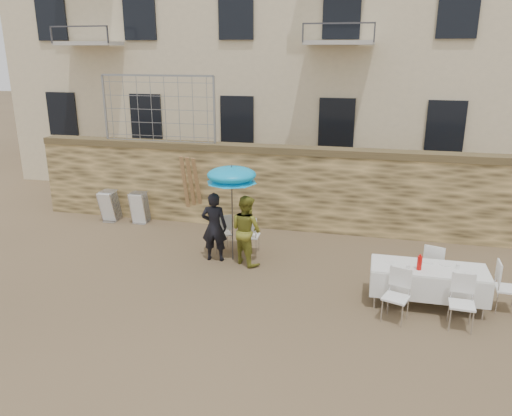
% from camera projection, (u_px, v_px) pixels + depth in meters
% --- Properties ---
extents(ground, '(80.00, 80.00, 0.00)m').
position_uv_depth(ground, '(207.00, 314.00, 9.19)').
color(ground, brown).
rests_on(ground, ground).
extents(stone_wall, '(13.00, 0.50, 2.20)m').
position_uv_depth(stone_wall, '(266.00, 187.00, 13.49)').
color(stone_wall, olive).
rests_on(stone_wall, ground).
extents(chain_link_fence, '(3.20, 0.06, 1.80)m').
position_uv_depth(chain_link_fence, '(158.00, 110.00, 13.55)').
color(chain_link_fence, gray).
rests_on(chain_link_fence, stone_wall).
extents(man_suit, '(0.62, 0.43, 1.61)m').
position_uv_depth(man_suit, '(214.00, 227.00, 11.33)').
color(man_suit, black).
rests_on(man_suit, ground).
extents(woman_dress, '(0.98, 0.93, 1.59)m').
position_uv_depth(woman_dress, '(246.00, 230.00, 11.16)').
color(woman_dress, '#A6A532').
rests_on(woman_dress, ground).
extents(umbrella, '(1.14, 1.14, 2.07)m').
position_uv_depth(umbrella, '(232.00, 178.00, 10.98)').
color(umbrella, '#3F3F44').
rests_on(umbrella, ground).
extents(couple_chair_left, '(0.66, 0.66, 0.96)m').
position_uv_depth(couple_chair_left, '(222.00, 232.00, 11.94)').
color(couple_chair_left, white).
rests_on(couple_chair_left, ground).
extents(couple_chair_right, '(0.49, 0.49, 0.96)m').
position_uv_depth(couple_chair_right, '(250.00, 235.00, 11.78)').
color(couple_chair_right, white).
rests_on(couple_chair_right, ground).
extents(banquet_table, '(2.10, 0.85, 0.78)m').
position_uv_depth(banquet_table, '(429.00, 269.00, 9.30)').
color(banquet_table, white).
rests_on(banquet_table, ground).
extents(soda_bottle, '(0.09, 0.09, 0.26)m').
position_uv_depth(soda_bottle, '(419.00, 263.00, 9.16)').
color(soda_bottle, red).
rests_on(soda_bottle, banquet_table).
extents(table_chair_front_left, '(0.61, 0.61, 0.96)m').
position_uv_depth(table_chair_front_left, '(396.00, 296.00, 8.82)').
color(table_chair_front_left, white).
rests_on(table_chair_front_left, ground).
extents(table_chair_front_right, '(0.51, 0.51, 0.96)m').
position_uv_depth(table_chair_front_right, '(462.00, 303.00, 8.57)').
color(table_chair_front_right, white).
rests_on(table_chair_front_right, ground).
extents(table_chair_back, '(0.61, 0.61, 0.96)m').
position_uv_depth(table_chair_back, '(435.00, 266.00, 10.08)').
color(table_chair_back, white).
rests_on(table_chair_back, ground).
extents(table_chair_side, '(0.50, 0.50, 0.96)m').
position_uv_depth(table_chair_side, '(507.00, 287.00, 9.16)').
color(table_chair_side, white).
rests_on(table_chair_side, ground).
extents(chair_stack_left, '(0.46, 0.55, 0.92)m').
position_uv_depth(chair_stack_left, '(113.00, 204.00, 14.24)').
color(chair_stack_left, white).
rests_on(chair_stack_left, ground).
extents(chair_stack_right, '(0.46, 0.47, 0.92)m').
position_uv_depth(chair_stack_right, '(142.00, 206.00, 14.04)').
color(chair_stack_right, white).
rests_on(chair_stack_right, ground).
extents(wood_planks, '(0.70, 0.20, 2.00)m').
position_uv_depth(wood_planks, '(196.00, 190.00, 13.59)').
color(wood_planks, '#A37749').
rests_on(wood_planks, ground).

